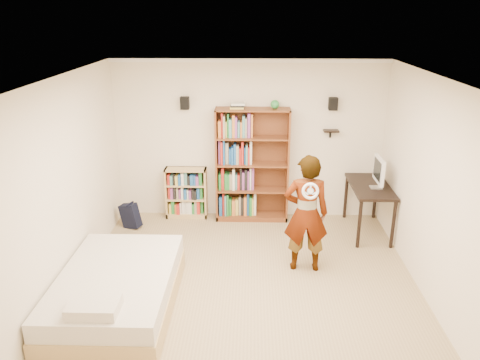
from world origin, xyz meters
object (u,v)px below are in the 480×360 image
at_px(person, 306,214).
at_px(tall_bookshelf, 252,166).
at_px(low_bookshelf, 186,193).
at_px(computer_desk, 368,209).
at_px(daybed, 117,286).

bearing_deg(person, tall_bookshelf, -64.55).
distance_m(tall_bookshelf, low_bookshelf, 1.25).
bearing_deg(tall_bookshelf, computer_desk, -14.03).
bearing_deg(computer_desk, tall_bookshelf, 165.97).
relative_size(tall_bookshelf, person, 1.16).
xyz_separation_m(low_bookshelf, daybed, (-0.48, -2.70, -0.14)).
relative_size(low_bookshelf, daybed, 0.43).
xyz_separation_m(tall_bookshelf, person, (0.73, -1.65, -0.13)).
bearing_deg(low_bookshelf, tall_bookshelf, -2.28).
height_order(low_bookshelf, person, person).
height_order(low_bookshelf, computer_desk, low_bookshelf).
height_order(computer_desk, daybed, computer_desk).
xyz_separation_m(tall_bookshelf, low_bookshelf, (-1.13, 0.05, -0.52)).
bearing_deg(tall_bookshelf, person, -66.03).
bearing_deg(computer_desk, daybed, -147.98).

